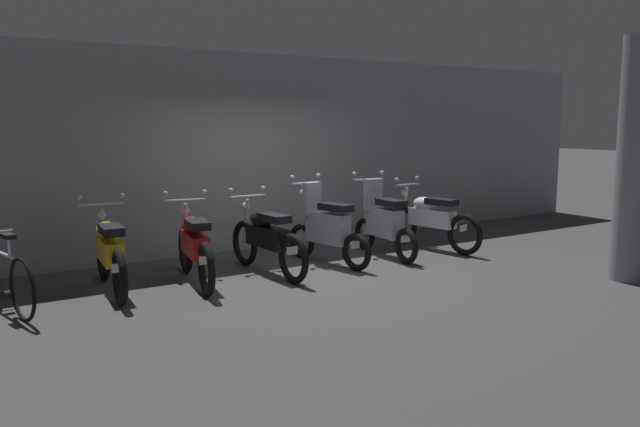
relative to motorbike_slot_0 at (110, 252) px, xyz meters
name	(u,v)px	position (x,y,z in m)	size (l,w,h in m)	color
ground_plane	(317,275)	(2.55, -0.70, -0.49)	(80.00, 80.00, 0.00)	#424244
back_wall	(239,152)	(2.55, 1.60, 1.08)	(16.00, 0.30, 3.14)	gray
motorbike_slot_0	(110,252)	(0.00, 0.00, 0.00)	(0.59, 1.95, 1.15)	black
motorbike_slot_1	(194,245)	(1.02, -0.17, 0.00)	(0.62, 1.93, 1.15)	black
motorbike_slot_2	(266,238)	(2.04, -0.22, 0.00)	(0.59, 1.95, 1.15)	black
motorbike_slot_3	(326,228)	(3.06, -0.16, 0.04)	(0.58, 1.67, 1.29)	black
motorbike_slot_4	(383,222)	(4.09, -0.21, 0.04)	(0.59, 1.68, 1.29)	black
motorbike_slot_5	(431,219)	(5.10, -0.17, 0.00)	(0.59, 1.94, 1.15)	black
bicycle	(5,279)	(-1.19, -0.21, -0.13)	(0.51, 1.71, 0.89)	black
support_pillar	(637,160)	(5.86, -3.15, 1.08)	(0.51, 0.51, 3.14)	gray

